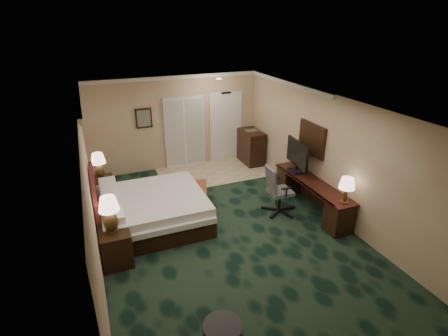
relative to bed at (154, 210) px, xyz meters
name	(u,v)px	position (x,y,z in m)	size (l,w,h in m)	color
floor	(224,230)	(1.32, -0.81, -0.34)	(5.00, 7.50, 0.00)	black
ceiling	(224,105)	(1.32, -0.81, 2.36)	(5.00, 7.50, 0.00)	silver
wall_back	(176,123)	(1.32, 2.94, 1.01)	(5.00, 0.00, 2.70)	tan
wall_front	(356,308)	(1.32, -4.56, 1.01)	(5.00, 0.00, 2.70)	tan
wall_left	(90,195)	(-1.18, -0.81, 1.01)	(0.00, 7.50, 2.70)	tan
wall_right	(328,155)	(3.82, -0.81, 1.01)	(0.00, 7.50, 2.70)	tan
crown_molding	(224,108)	(1.32, -0.81, 2.31)	(5.00, 7.50, 0.10)	white
tile_patch	(216,172)	(2.22, 2.09, -0.34)	(3.20, 1.70, 0.01)	#C2B68E
headboard	(96,201)	(-1.12, 0.19, 0.36)	(0.12, 2.00, 1.40)	#4F141A
entry_door	(226,127)	(2.87, 2.91, 0.71)	(1.02, 0.06, 2.18)	white
closet_doors	(185,132)	(1.57, 2.90, 0.71)	(1.20, 0.06, 2.10)	#BBBBBB
wall_art	(144,118)	(0.42, 2.90, 1.26)	(0.45, 0.06, 0.55)	#50695F
wall_mirror	(312,139)	(3.78, -0.21, 1.21)	(0.05, 0.95, 0.75)	white
bed	(154,210)	(0.00, 0.00, 0.00)	(2.17, 2.01, 0.69)	silver
nightstand_near	(116,247)	(-0.90, -1.03, -0.01)	(0.54, 0.61, 0.67)	black
nightstand_far	(104,190)	(-0.92, 1.47, -0.03)	(0.50, 0.57, 0.62)	black
lamp_near	(110,214)	(-0.92, -1.00, 0.67)	(0.36, 0.36, 0.68)	black
lamp_far	(99,166)	(-0.94, 1.49, 0.60)	(0.34, 0.34, 0.64)	black
bed_bench	(197,199)	(1.10, 0.33, -0.13)	(0.45, 1.29, 0.44)	brown
ottoman	(223,336)	(0.24, -3.43, -0.15)	(0.55, 0.55, 0.39)	#28282F
desk	(311,196)	(3.53, -0.74, 0.01)	(0.53, 2.47, 0.71)	black
tv	(297,157)	(3.49, -0.10, 0.76)	(0.08, 1.00, 0.78)	black
desk_lamp	(346,190)	(3.56, -1.78, 0.65)	(0.32, 0.32, 0.56)	black
desk_chair	(280,190)	(2.80, -0.56, 0.23)	(0.67, 0.62, 1.15)	#3C3C48
minibar	(251,147)	(3.50, 2.39, 0.16)	(0.53, 0.96, 1.01)	black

